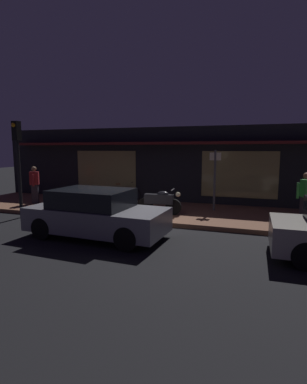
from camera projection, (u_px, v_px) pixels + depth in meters
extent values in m
plane|color=black|center=(123.00, 232.00, 9.48)|extent=(60.00, 60.00, 0.00)
cube|color=brown|center=(154.00, 211.00, 12.28)|extent=(18.00, 4.00, 0.15)
cube|color=black|center=(175.00, 165.00, 15.22)|extent=(18.00, 2.80, 3.60)
cube|color=olive|center=(106.00, 171.00, 14.96)|extent=(3.20, 0.04, 2.00)
cube|color=olive|center=(239.00, 175.00, 12.90)|extent=(3.20, 0.04, 2.00)
cube|color=#591919|center=(166.00, 143.00, 13.52)|extent=(16.20, 0.50, 0.12)
cylinder|color=black|center=(145.00, 206.00, 11.42)|extent=(0.61, 0.17, 0.60)
cylinder|color=black|center=(173.00, 207.00, 11.15)|extent=(0.61, 0.17, 0.60)
cube|color=black|center=(159.00, 199.00, 11.25)|extent=(1.12, 0.37, 0.36)
ellipsoid|color=black|center=(163.00, 194.00, 11.18)|extent=(0.46, 0.27, 0.20)
sphere|color=#F9EDB7|center=(178.00, 194.00, 11.04)|extent=(0.18, 0.18, 0.18)
cylinder|color=gray|center=(173.00, 190.00, 11.07)|extent=(0.07, 0.55, 0.03)
torus|color=black|center=(113.00, 194.00, 14.12)|extent=(0.66, 0.16, 0.66)
torus|color=black|center=(134.00, 195.00, 13.98)|extent=(0.66, 0.16, 0.66)
cube|color=black|center=(123.00, 190.00, 14.02)|extent=(0.89, 0.21, 0.06)
cube|color=brown|center=(118.00, 184.00, 14.01)|extent=(0.21, 0.12, 0.06)
cylinder|color=black|center=(132.00, 182.00, 13.91)|extent=(0.10, 0.42, 0.02)
cube|color=#28232D|center=(35.00, 194.00, 13.57)|extent=(0.34, 0.31, 0.85)
cube|color=maroon|center=(34.00, 178.00, 13.47)|extent=(0.44, 0.37, 0.58)
sphere|color=#8C6647|center=(34.00, 169.00, 13.41)|extent=(0.22, 0.22, 0.22)
cylinder|color=maroon|center=(33.00, 180.00, 13.23)|extent=(0.12, 0.12, 0.52)
cylinder|color=maroon|center=(36.00, 179.00, 13.74)|extent=(0.12, 0.12, 0.52)
cube|color=#28232D|center=(304.00, 210.00, 10.04)|extent=(0.29, 0.33, 0.85)
cube|color=#2D8C38|center=(306.00, 189.00, 9.94)|extent=(0.34, 0.43, 0.58)
sphere|color=#8C6647|center=(307.00, 176.00, 9.88)|extent=(0.22, 0.22, 0.22)
cylinder|color=#2D8C38|center=(298.00, 191.00, 9.94)|extent=(0.12, 0.12, 0.52)
cylinder|color=#47474C|center=(215.00, 181.00, 11.87)|extent=(0.09, 0.09, 2.40)
cube|color=beige|center=(215.00, 156.00, 11.74)|extent=(0.44, 0.03, 0.30)
cylinder|color=#2D4C33|center=(87.00, 199.00, 12.09)|extent=(0.44, 0.44, 0.85)
cylinder|color=black|center=(86.00, 188.00, 12.02)|extent=(0.48, 0.48, 0.08)
cylinder|color=black|center=(19.00, 170.00, 11.20)|extent=(0.12, 0.12, 3.60)
cube|color=black|center=(16.00, 131.00, 10.99)|extent=(0.24, 0.24, 0.70)
sphere|color=orange|center=(13.00, 125.00, 10.84)|extent=(0.16, 0.16, 0.16)
cylinder|color=black|center=(149.00, 225.00, 9.08)|extent=(0.65, 0.25, 0.64)
cylinder|color=black|center=(126.00, 239.00, 7.65)|extent=(0.65, 0.25, 0.64)
cylinder|color=black|center=(75.00, 217.00, 10.07)|extent=(0.65, 0.25, 0.64)
cylinder|color=black|center=(42.00, 228.00, 8.63)|extent=(0.65, 0.25, 0.64)
cube|color=slate|center=(97.00, 219.00, 8.82)|extent=(4.18, 1.95, 0.68)
cube|color=black|center=(92.00, 200.00, 8.80)|extent=(2.27, 1.70, 0.64)
cylinder|color=black|center=(297.00, 236.00, 7.89)|extent=(0.64, 0.22, 0.64)
cylinder|color=black|center=(306.00, 256.00, 6.42)|extent=(0.64, 0.22, 0.64)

